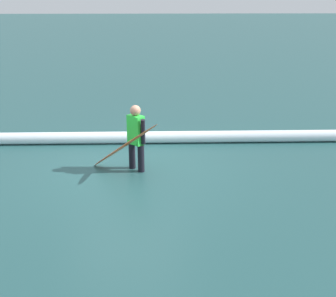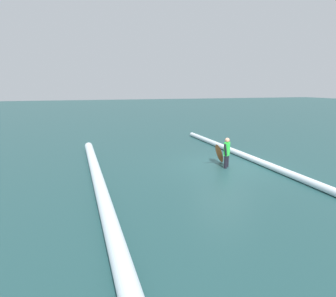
{
  "view_description": "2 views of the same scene",
  "coord_description": "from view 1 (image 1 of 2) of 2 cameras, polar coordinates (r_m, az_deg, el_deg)",
  "views": [
    {
      "loc": [
        -0.58,
        8.84,
        3.57
      ],
      "look_at": [
        -0.83,
        2.11,
        1.2
      ],
      "focal_mm": 47.47,
      "sensor_mm": 36.0,
      "label": 1
    },
    {
      "loc": [
        -11.73,
        6.65,
        3.69
      ],
      "look_at": [
        -0.53,
        3.0,
        1.16
      ],
      "focal_mm": 30.82,
      "sensor_mm": 36.0,
      "label": 2
    }
  ],
  "objects": [
    {
      "name": "surfboard",
      "position": [
        9.07,
        -5.72,
        0.29
      ],
      "size": [
        1.55,
        1.29,
        1.26
      ],
      "color": "#E55926",
      "rests_on": "ground_plane"
    },
    {
      "name": "surfer",
      "position": [
        9.23,
        -4.14,
        1.76
      ],
      "size": [
        0.39,
        0.45,
        1.41
      ],
      "rotation": [
        0.0,
        0.0,
        5.49
      ],
      "color": "black",
      "rests_on": "ground_plane"
    },
    {
      "name": "ground_plane",
      "position": [
        9.55,
        -5.46,
        -2.63
      ],
      "size": [
        149.58,
        149.58,
        0.0
      ],
      "primitive_type": "plane",
      "color": "#224C4C"
    },
    {
      "name": "wave_crest_foreground",
      "position": [
        11.23,
        -9.75,
        1.37
      ],
      "size": [
        14.83,
        0.41,
        0.3
      ],
      "primitive_type": "cylinder",
      "rotation": [
        0.0,
        1.57,
        -0.01
      ],
      "color": "white",
      "rests_on": "ground_plane"
    }
  ]
}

